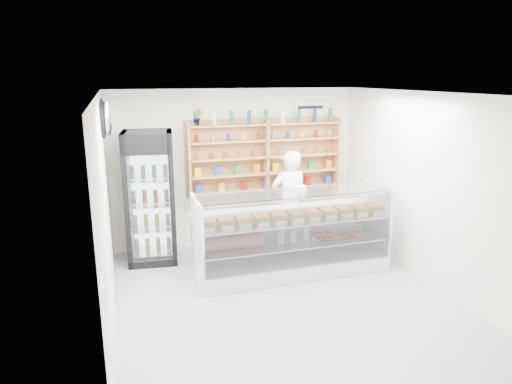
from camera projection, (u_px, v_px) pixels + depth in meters
name	position (u px, v px, depth m)	size (l,w,h in m)	color
room	(286.00, 203.00, 5.97)	(5.00, 5.00, 5.00)	#9C9DA1
display_counter	(292.00, 250.00, 7.16)	(3.01, 0.90, 1.31)	white
shop_worker	(289.00, 201.00, 7.93)	(0.65, 0.43, 1.79)	white
drinks_cooler	(150.00, 197.00, 7.44)	(0.86, 0.84, 2.17)	black
wall_shelving	(266.00, 157.00, 8.22)	(2.84, 0.28, 1.33)	tan
potted_plant	(197.00, 117.00, 7.69)	(0.15, 0.12, 0.28)	#1E6626
security_mirror	(107.00, 119.00, 6.19)	(0.15, 0.50, 0.50)	silver
wall_sign	(310.00, 107.00, 8.39)	(0.62, 0.03, 0.20)	white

